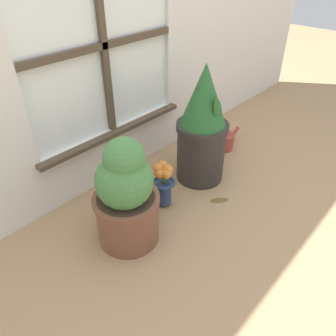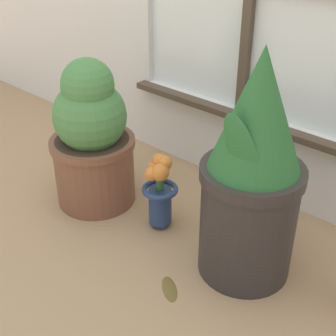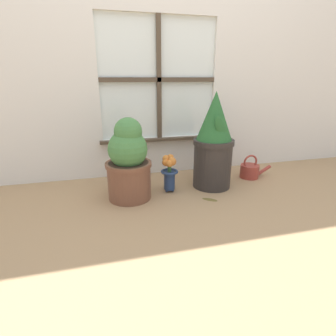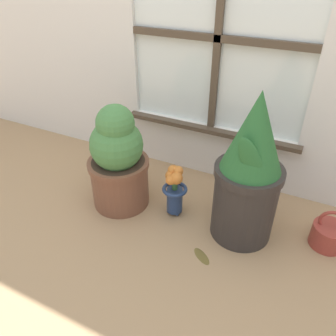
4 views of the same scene
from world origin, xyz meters
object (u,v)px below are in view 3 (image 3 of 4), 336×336
object	(u,v)px
potted_plant_left	(129,162)
watering_can	(250,170)
potted_plant_right	(214,143)
flower_vase	(169,171)

from	to	relation	value
potted_plant_left	watering_can	distance (m)	1.07
potted_plant_right	watering_can	bearing A→B (deg)	13.49
potted_plant_right	flower_vase	xyz separation A→B (m)	(-0.35, -0.02, -0.19)
potted_plant_right	watering_can	xyz separation A→B (m)	(0.39, 0.09, -0.29)
flower_vase	potted_plant_right	bearing A→B (deg)	2.78
potted_plant_left	watering_can	world-z (taller)	potted_plant_left
flower_vase	watering_can	size ratio (longest dim) A/B	1.01
potted_plant_left	flower_vase	xyz separation A→B (m)	(0.30, 0.04, -0.10)
potted_plant_left	flower_vase	bearing A→B (deg)	7.93
watering_can	flower_vase	bearing A→B (deg)	-171.47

